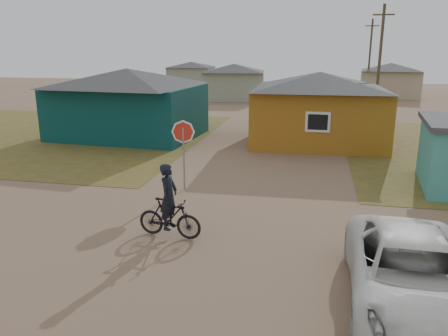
% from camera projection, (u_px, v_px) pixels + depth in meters
% --- Properties ---
extents(ground, '(120.00, 120.00, 0.00)m').
position_uv_depth(ground, '(219.00, 244.00, 11.84)').
color(ground, '#85654C').
extents(grass_nw, '(20.00, 18.00, 0.00)m').
position_uv_depth(grass_nw, '(43.00, 134.00, 26.90)').
color(grass_nw, brown).
rests_on(grass_nw, ground).
extents(house_teal, '(8.93, 7.08, 4.00)m').
position_uv_depth(house_teal, '(128.00, 102.00, 25.73)').
color(house_teal, '#093333').
rests_on(house_teal, ground).
extents(house_yellow, '(7.72, 6.76, 3.90)m').
position_uv_depth(house_yellow, '(318.00, 107.00, 24.01)').
color(house_yellow, '#9E6218').
rests_on(house_yellow, ground).
extents(house_pale_west, '(7.04, 6.15, 3.60)m').
position_uv_depth(house_pale_west, '(234.00, 81.00, 44.61)').
color(house_pale_west, gray).
rests_on(house_pale_west, ground).
extents(house_beige_east, '(6.95, 6.05, 3.60)m').
position_uv_depth(house_beige_east, '(390.00, 79.00, 47.08)').
color(house_beige_east, tan).
rests_on(house_beige_east, ground).
extents(house_pale_north, '(6.28, 5.81, 3.40)m').
position_uv_depth(house_pale_north, '(191.00, 75.00, 57.56)').
color(house_pale_north, gray).
rests_on(house_pale_north, ground).
extents(utility_pole_near, '(1.40, 0.20, 8.00)m').
position_uv_depth(utility_pole_near, '(379.00, 63.00, 30.19)').
color(utility_pole_near, '#4C3F2D').
rests_on(utility_pole_near, ground).
extents(utility_pole_far, '(1.40, 0.20, 8.00)m').
position_uv_depth(utility_pole_far, '(370.00, 58.00, 45.08)').
color(utility_pole_far, '#4C3F2D').
rests_on(utility_pole_far, ground).
extents(stop_sign, '(0.84, 0.25, 2.63)m').
position_uv_depth(stop_sign, '(183.00, 139.00, 15.88)').
color(stop_sign, gray).
rests_on(stop_sign, ground).
extents(cyclist, '(1.92, 0.72, 2.11)m').
position_uv_depth(cyclist, '(169.00, 211.00, 12.10)').
color(cyclist, black).
rests_on(cyclist, ground).
extents(vehicle, '(2.58, 5.38, 1.48)m').
position_uv_depth(vehicle, '(412.00, 275.00, 8.72)').
color(vehicle, silver).
rests_on(vehicle, ground).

